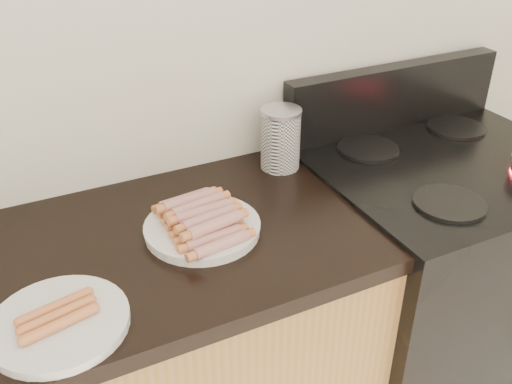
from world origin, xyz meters
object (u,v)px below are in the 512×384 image
canister (281,139)px  side_plate (59,323)px  stove (428,287)px  main_plate (202,229)px

canister → side_plate: bearing=-150.7°
stove → canister: (-0.44, 0.21, 0.53)m
stove → canister: bearing=154.3°
stove → main_plate: 0.88m
stove → side_plate: bearing=-171.6°
main_plate → side_plate: 0.39m
stove → side_plate: size_ratio=3.50×
stove → canister: canister is taller
side_plate → canister: canister is taller
main_plate → side_plate: same height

